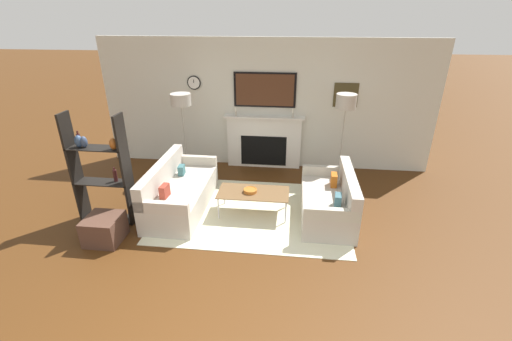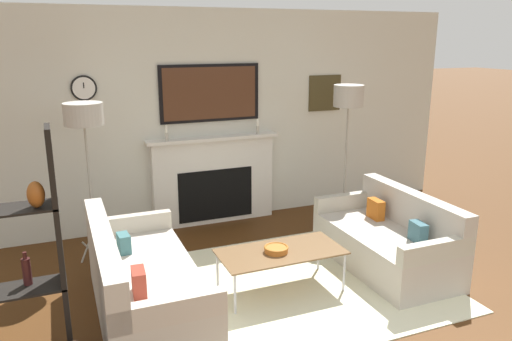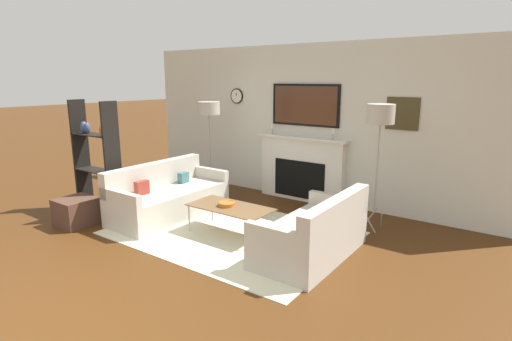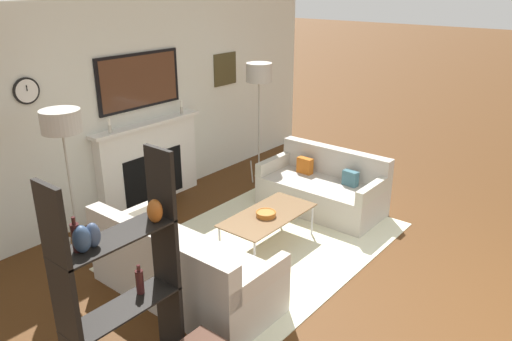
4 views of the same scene
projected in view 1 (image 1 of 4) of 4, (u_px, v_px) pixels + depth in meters
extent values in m
cube|color=silver|center=(265.00, 105.00, 7.22)|extent=(7.01, 0.07, 2.70)
cube|color=silver|center=(264.00, 143.00, 7.45)|extent=(1.59, 0.16, 1.10)
cube|color=black|center=(264.00, 151.00, 7.44)|extent=(0.98, 0.01, 0.66)
cube|color=silver|center=(264.00, 117.00, 7.19)|extent=(1.71, 0.22, 0.04)
cylinder|color=#B2AD9E|center=(236.00, 114.00, 7.20)|extent=(0.04, 0.04, 0.10)
cylinder|color=white|center=(236.00, 109.00, 7.16)|extent=(0.03, 0.03, 0.09)
cylinder|color=#B2AD9E|center=(293.00, 115.00, 7.08)|extent=(0.04, 0.04, 0.10)
cylinder|color=white|center=(293.00, 111.00, 7.04)|extent=(0.03, 0.03, 0.09)
cube|color=black|center=(265.00, 90.00, 7.04)|extent=(1.29, 0.04, 0.71)
cube|color=#4C2D1E|center=(265.00, 90.00, 7.03)|extent=(1.20, 0.01, 0.64)
cylinder|color=black|center=(194.00, 83.00, 7.15)|extent=(0.29, 0.02, 0.29)
cylinder|color=silver|center=(194.00, 83.00, 7.13)|extent=(0.25, 0.00, 0.25)
cube|color=black|center=(194.00, 81.00, 7.12)|extent=(0.01, 0.00, 0.06)
cube|color=#40371D|center=(346.00, 95.00, 6.90)|extent=(0.48, 0.02, 0.48)
cube|color=beige|center=(253.00, 211.00, 5.89)|extent=(3.17, 2.27, 0.01)
cube|color=#B9B2A5|center=(182.00, 196.00, 5.93)|extent=(0.84, 1.89, 0.44)
cube|color=#B9B2A5|center=(161.00, 174.00, 5.80)|extent=(0.17, 1.89, 0.39)
cube|color=#BDB4A3|center=(195.00, 160.00, 6.61)|extent=(0.83, 0.10, 0.18)
cube|color=#BAAFA0|center=(161.00, 207.00, 4.99)|extent=(0.83, 0.10, 0.18)
cube|color=#39676C|center=(182.00, 170.00, 6.20)|extent=(0.11, 0.18, 0.18)
cube|color=maroon|center=(165.00, 191.00, 5.43)|extent=(0.12, 0.21, 0.21)
cube|color=#B9B2A5|center=(326.00, 206.00, 5.68)|extent=(0.82, 1.60, 0.41)
cube|color=#B9B2A5|center=(349.00, 185.00, 5.48)|extent=(0.16, 1.60, 0.38)
cube|color=#B8B5A5|center=(332.00, 214.00, 4.88)|extent=(0.81, 0.10, 0.18)
cube|color=#B7B1A1|center=(325.00, 171.00, 6.23)|extent=(0.81, 0.10, 0.18)
cube|color=#3B636E|center=(338.00, 200.00, 5.22)|extent=(0.12, 0.21, 0.20)
cube|color=#B75C1A|center=(334.00, 180.00, 5.85)|extent=(0.11, 0.22, 0.22)
cube|color=brown|center=(253.00, 192.00, 5.68)|extent=(1.18, 0.57, 0.02)
cylinder|color=#B7B7BC|center=(218.00, 209.00, 5.60)|extent=(0.02, 0.02, 0.39)
cylinder|color=#B7B7BC|center=(286.00, 213.00, 5.49)|extent=(0.02, 0.02, 0.39)
cylinder|color=#B7B7BC|center=(224.00, 194.00, 6.05)|extent=(0.02, 0.02, 0.39)
cylinder|color=#B7B7BC|center=(287.00, 198.00, 5.93)|extent=(0.02, 0.02, 0.39)
cylinder|color=#B96523|center=(250.00, 191.00, 5.67)|extent=(0.22, 0.22, 0.05)
torus|color=#AC6321|center=(250.00, 189.00, 5.66)|extent=(0.23, 0.23, 0.02)
cylinder|color=#9E998E|center=(192.00, 169.00, 7.21)|extent=(0.09, 0.23, 0.28)
cylinder|color=#9E998E|center=(184.00, 167.00, 7.26)|extent=(0.17, 0.19, 0.28)
cylinder|color=#9E998E|center=(184.00, 171.00, 7.09)|extent=(0.23, 0.07, 0.28)
cylinder|color=#9E998E|center=(184.00, 135.00, 6.88)|extent=(0.02, 0.02, 1.22)
cylinder|color=#B2ADA3|center=(181.00, 99.00, 6.58)|extent=(0.39, 0.39, 0.23)
cylinder|color=#9E998E|center=(343.00, 176.00, 6.88)|extent=(0.09, 0.23, 0.29)
cylinder|color=#9E998E|center=(333.00, 174.00, 6.94)|extent=(0.17, 0.19, 0.29)
cylinder|color=#9E998E|center=(337.00, 178.00, 6.77)|extent=(0.23, 0.07, 0.29)
cylinder|color=#9E998E|center=(342.00, 140.00, 6.54)|extent=(0.02, 0.02, 1.25)
cylinder|color=#B2ADA3|center=(346.00, 101.00, 6.23)|extent=(0.37, 0.37, 0.27)
cube|color=black|center=(75.00, 169.00, 5.34)|extent=(0.04, 0.28, 1.80)
cube|color=black|center=(127.00, 171.00, 5.25)|extent=(0.04, 0.28, 1.80)
cube|color=black|center=(111.00, 218.00, 5.66)|extent=(0.88, 0.28, 0.02)
cube|color=black|center=(103.00, 182.00, 5.38)|extent=(0.88, 0.28, 0.01)
cube|color=black|center=(96.00, 148.00, 5.14)|extent=(0.88, 0.28, 0.02)
ellipsoid|color=#3A4B6B|center=(84.00, 142.00, 5.11)|extent=(0.10, 0.10, 0.17)
ellipsoid|color=#344C70|center=(79.00, 141.00, 5.11)|extent=(0.12, 0.12, 0.19)
cylinder|color=#3D1919|center=(115.00, 176.00, 5.36)|extent=(0.06, 0.06, 0.19)
cylinder|color=#3D1919|center=(114.00, 169.00, 5.31)|extent=(0.03, 0.03, 0.05)
cylinder|color=#3D1919|center=(79.00, 140.00, 5.15)|extent=(0.06, 0.06, 0.19)
cylinder|color=#3D1919|center=(77.00, 132.00, 5.10)|extent=(0.03, 0.03, 0.05)
ellipsoid|color=#A3531D|center=(113.00, 144.00, 5.02)|extent=(0.11, 0.11, 0.18)
cube|color=#4D3226|center=(104.00, 229.00, 5.07)|extent=(0.50, 0.50, 0.40)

